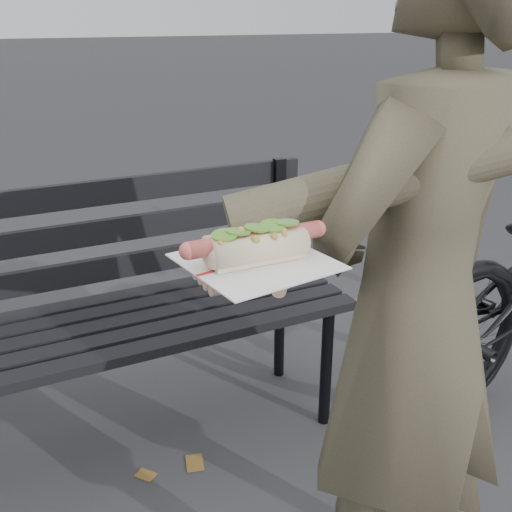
{
  "coord_description": "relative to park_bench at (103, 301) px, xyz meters",
  "views": [
    {
      "loc": [
        -0.39,
        -0.69,
        1.35
      ],
      "look_at": [
        -0.05,
        0.01,
        1.04
      ],
      "focal_mm": 42.0,
      "sensor_mm": 36.0,
      "label": 1
    }
  ],
  "objects": [
    {
      "name": "person",
      "position": [
        0.45,
        -0.89,
        0.27
      ],
      "size": [
        0.66,
        0.53,
        1.58
      ],
      "primitive_type": "imported",
      "rotation": [
        0.0,
        0.0,
        3.43
      ],
      "color": "#443F2D",
      "rests_on": "ground"
    },
    {
      "name": "fallen_leaves",
      "position": [
        0.36,
        -0.51,
        -0.52
      ],
      "size": [
        4.4,
        3.37,
        0.0
      ],
      "color": "brown",
      "rests_on": "ground"
    },
    {
      "name": "park_bench",
      "position": [
        0.0,
        0.0,
        0.0
      ],
      "size": [
        1.5,
        0.44,
        0.88
      ],
      "color": "black",
      "rests_on": "ground"
    },
    {
      "name": "held_hotdog",
      "position": [
        0.23,
        -0.94,
        0.55
      ],
      "size": [
        0.64,
        0.32,
        0.2
      ],
      "color": "#443F2D"
    }
  ]
}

